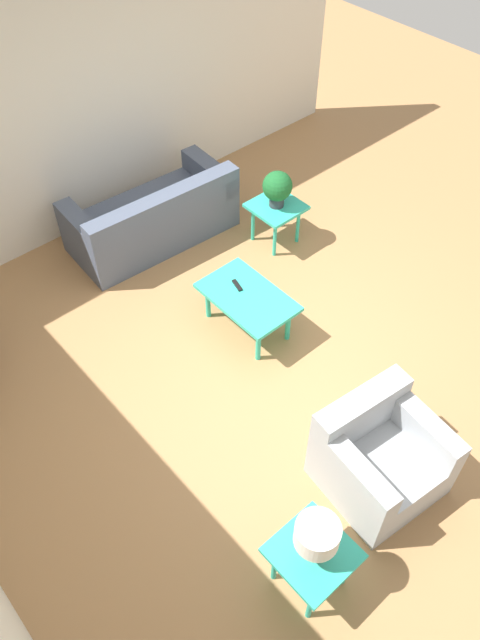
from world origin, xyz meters
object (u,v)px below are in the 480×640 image
object	(u,v)px
sofa	(154,218)
coffee_table	(247,300)
potted_plant	(277,187)
armchair	(378,456)
side_table_lamp	(312,556)
table_lamp	(317,536)
side_table_plant	(276,211)

from	to	relation	value
sofa	coffee_table	bearing A→B (deg)	89.31
potted_plant	armchair	bearing A→B (deg)	151.65
coffee_table	side_table_lamp	bearing A→B (deg)	148.35
potted_plant	sofa	bearing A→B (deg)	47.48
sofa	potted_plant	bearing A→B (deg)	140.85
side_table_lamp	table_lamp	world-z (taller)	table_lamp
sofa	table_lamp	world-z (taller)	table_lamp
coffee_table	side_table_lamp	size ratio (longest dim) A/B	1.78
sofa	potted_plant	world-z (taller)	potted_plant
side_table_plant	potted_plant	distance (m)	0.31
potted_plant	table_lamp	size ratio (longest dim) A/B	1.09
side_table_lamp	side_table_plant	bearing A→B (deg)	-39.85
armchair	table_lamp	world-z (taller)	table_lamp
armchair	side_table_lamp	distance (m)	1.03
table_lamp	armchair	bearing A→B (deg)	-76.66
side_table_plant	sofa	bearing A→B (deg)	47.48
armchair	potted_plant	xyz separation A→B (m)	(2.71, -1.46, 0.41)
side_table_plant	side_table_lamp	world-z (taller)	same
sofa	side_table_plant	distance (m)	1.37
sofa	table_lamp	size ratio (longest dim) A/B	4.99
side_table_lamp	coffee_table	bearing A→B (deg)	-31.65
potted_plant	table_lamp	world-z (taller)	potted_plant
sofa	armchair	distance (m)	3.66
coffee_table	table_lamp	bearing A→B (deg)	148.35
sofa	side_table_plant	world-z (taller)	sofa
coffee_table	side_table_plant	distance (m)	1.38
sofa	side_table_lamp	distance (m)	4.13
potted_plant	coffee_table	bearing A→B (deg)	124.93
coffee_table	potted_plant	bearing A→B (deg)	-55.07
sofa	armchair	world-z (taller)	armchair
side_table_plant	side_table_lamp	xyz separation A→B (m)	(-2.94, 2.46, 0.00)
armchair	potted_plant	size ratio (longest dim) A/B	2.28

